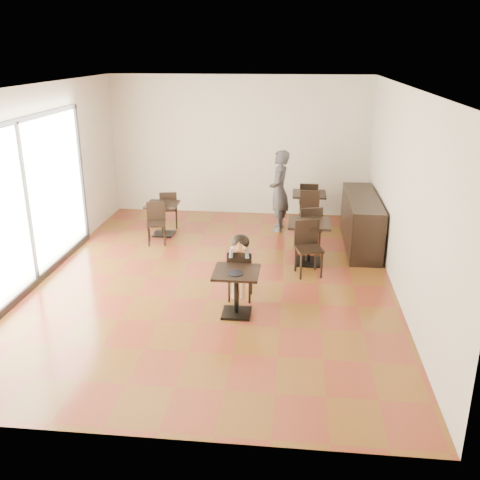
# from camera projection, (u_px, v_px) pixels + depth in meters

# --- Properties ---
(floor) EXTENTS (6.00, 8.00, 0.01)m
(floor) POSITION_uv_depth(u_px,v_px,m) (215.00, 279.00, 9.19)
(floor) COLOR maroon
(floor) RESTS_ON ground
(ceiling) EXTENTS (6.00, 8.00, 0.01)m
(ceiling) POSITION_uv_depth(u_px,v_px,m) (211.00, 86.00, 8.10)
(ceiling) COLOR white
(ceiling) RESTS_ON floor
(wall_back) EXTENTS (6.00, 0.01, 3.20)m
(wall_back) POSITION_uv_depth(u_px,v_px,m) (240.00, 146.00, 12.39)
(wall_back) COLOR beige
(wall_back) RESTS_ON floor
(wall_front) EXTENTS (6.00, 0.01, 3.20)m
(wall_front) POSITION_uv_depth(u_px,v_px,m) (147.00, 296.00, 4.90)
(wall_front) COLOR beige
(wall_front) RESTS_ON floor
(wall_left) EXTENTS (0.01, 8.00, 3.20)m
(wall_left) POSITION_uv_depth(u_px,v_px,m) (36.00, 184.00, 8.94)
(wall_left) COLOR beige
(wall_left) RESTS_ON floor
(wall_right) EXTENTS (0.01, 8.00, 3.20)m
(wall_right) POSITION_uv_depth(u_px,v_px,m) (403.00, 194.00, 8.35)
(wall_right) COLOR beige
(wall_right) RESTS_ON floor
(storefront_window) EXTENTS (0.04, 4.50, 2.60)m
(storefront_window) POSITION_uv_depth(u_px,v_px,m) (25.00, 204.00, 8.54)
(storefront_window) COLOR white
(storefront_window) RESTS_ON floor
(child_table) EXTENTS (0.66, 0.66, 0.70)m
(child_table) POSITION_uv_depth(u_px,v_px,m) (236.00, 293.00, 7.87)
(child_table) COLOR black
(child_table) RESTS_ON floor
(child_chair) EXTENTS (0.38, 0.38, 0.84)m
(child_chair) POSITION_uv_depth(u_px,v_px,m) (240.00, 274.00, 8.36)
(child_chair) COLOR black
(child_chair) RESTS_ON floor
(child) EXTENTS (0.38, 0.53, 1.06)m
(child) POSITION_uv_depth(u_px,v_px,m) (240.00, 267.00, 8.32)
(child) COLOR slate
(child) RESTS_ON child_chair
(plate) EXTENTS (0.24, 0.24, 0.01)m
(plate) POSITION_uv_depth(u_px,v_px,m) (236.00, 273.00, 7.65)
(plate) COLOR black
(plate) RESTS_ON child_table
(pizza_slice) EXTENTS (0.25, 0.19, 0.06)m
(pizza_slice) POSITION_uv_depth(u_px,v_px,m) (239.00, 248.00, 8.01)
(pizza_slice) COLOR tan
(pizza_slice) RESTS_ON child
(adult_patron) EXTENTS (0.44, 0.65, 1.74)m
(adult_patron) POSITION_uv_depth(u_px,v_px,m) (279.00, 191.00, 11.41)
(adult_patron) COLOR #3E3E44
(adult_patron) RESTS_ON floor
(cafe_table_mid) EXTENTS (0.92, 0.92, 0.79)m
(cafe_table_mid) POSITION_uv_depth(u_px,v_px,m) (308.00, 243.00, 9.76)
(cafe_table_mid) COLOR black
(cafe_table_mid) RESTS_ON floor
(cafe_table_left) EXTENTS (0.77, 0.77, 0.69)m
(cafe_table_left) POSITION_uv_depth(u_px,v_px,m) (163.00, 219.00, 11.27)
(cafe_table_left) COLOR black
(cafe_table_left) RESTS_ON floor
(cafe_table_back) EXTENTS (0.74, 0.74, 0.76)m
(cafe_table_back) POSITION_uv_depth(u_px,v_px,m) (309.00, 210.00, 11.79)
(cafe_table_back) COLOR black
(cafe_table_back) RESTS_ON floor
(chair_mid_a) EXTENTS (0.52, 0.52, 0.95)m
(chair_mid_a) POSITION_uv_depth(u_px,v_px,m) (308.00, 229.00, 10.25)
(chair_mid_a) COLOR black
(chair_mid_a) RESTS_ON floor
(chair_mid_b) EXTENTS (0.52, 0.52, 0.95)m
(chair_mid_b) POSITION_uv_depth(u_px,v_px,m) (309.00, 249.00, 9.22)
(chair_mid_b) COLOR black
(chair_mid_b) RESTS_ON floor
(chair_left_a) EXTENTS (0.44, 0.44, 0.83)m
(chair_left_a) POSITION_uv_depth(u_px,v_px,m) (169.00, 209.00, 11.76)
(chair_left_a) COLOR black
(chair_left_a) RESTS_ON floor
(chair_left_b) EXTENTS (0.44, 0.44, 0.83)m
(chair_left_b) POSITION_uv_depth(u_px,v_px,m) (156.00, 224.00, 10.73)
(chair_left_b) COLOR black
(chair_left_b) RESTS_ON floor
(chair_back_a) EXTENTS (0.42, 0.42, 0.91)m
(chair_back_a) POSITION_uv_depth(u_px,v_px,m) (308.00, 202.00, 12.15)
(chair_back_a) COLOR black
(chair_back_a) RESTS_ON floor
(chair_back_b) EXTENTS (0.42, 0.42, 0.91)m
(chair_back_b) POSITION_uv_depth(u_px,v_px,m) (309.00, 214.00, 11.25)
(chair_back_b) COLOR black
(chair_back_b) RESTS_ON floor
(service_counter) EXTENTS (0.60, 2.40, 1.00)m
(service_counter) POSITION_uv_depth(u_px,v_px,m) (361.00, 221.00, 10.63)
(service_counter) COLOR black
(service_counter) RESTS_ON floor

